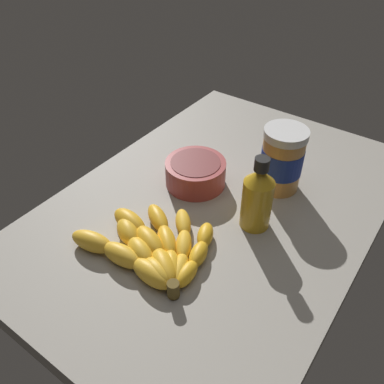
{
  "coord_description": "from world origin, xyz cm",
  "views": [
    {
      "loc": [
        53.44,
        31.73,
        54.05
      ],
      "look_at": [
        4.05,
        -3.76,
        3.56
      ],
      "focal_mm": 37.73,
      "sensor_mm": 36.0,
      "label": 1
    }
  ],
  "objects_px": {
    "peanut_butter_jar": "(282,159)",
    "small_bowl": "(196,172)",
    "banana_bunch": "(152,248)",
    "honey_bottle": "(257,197)"
  },
  "relations": [
    {
      "from": "peanut_butter_jar",
      "to": "honey_bottle",
      "type": "distance_m",
      "value": 0.13
    },
    {
      "from": "peanut_butter_jar",
      "to": "honey_bottle",
      "type": "relative_size",
      "value": 0.91
    },
    {
      "from": "banana_bunch",
      "to": "honey_bottle",
      "type": "xyz_separation_m",
      "value": [
        -0.17,
        0.11,
        0.05
      ]
    },
    {
      "from": "peanut_butter_jar",
      "to": "small_bowl",
      "type": "height_order",
      "value": "peanut_butter_jar"
    },
    {
      "from": "peanut_butter_jar",
      "to": "small_bowl",
      "type": "relative_size",
      "value": 1.08
    },
    {
      "from": "banana_bunch",
      "to": "small_bowl",
      "type": "height_order",
      "value": "small_bowl"
    },
    {
      "from": "banana_bunch",
      "to": "small_bowl",
      "type": "distance_m",
      "value": 0.22
    },
    {
      "from": "small_bowl",
      "to": "honey_bottle",
      "type": "bearing_deg",
      "value": 77.31
    },
    {
      "from": "peanut_butter_jar",
      "to": "banana_bunch",
      "type": "bearing_deg",
      "value": -16.56
    },
    {
      "from": "banana_bunch",
      "to": "small_bowl",
      "type": "relative_size",
      "value": 1.86
    }
  ]
}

